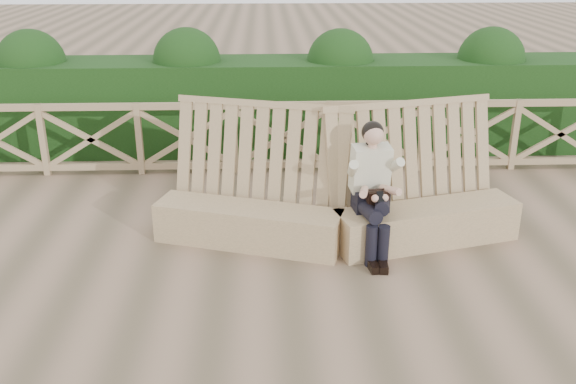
{
  "coord_description": "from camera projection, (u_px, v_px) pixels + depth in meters",
  "views": [
    {
      "loc": [
        -0.25,
        -5.81,
        3.39
      ],
      "look_at": [
        -0.02,
        0.4,
        0.9
      ],
      "focal_mm": 40.0,
      "sensor_mm": 36.0,
      "label": 1
    }
  ],
  "objects": [
    {
      "name": "hedge",
      "position": [
        279.0,
        105.0,
        10.74
      ],
      "size": [
        12.0,
        1.2,
        1.5
      ],
      "primitive_type": "cube",
      "color": "black",
      "rests_on": "ground"
    },
    {
      "name": "woman",
      "position": [
        373.0,
        185.0,
        7.16
      ],
      "size": [
        0.47,
        0.94,
        1.51
      ],
      "rotation": [
        0.0,
        0.0,
        0.13
      ],
      "color": "black",
      "rests_on": "ground"
    },
    {
      "name": "ground",
      "position": [
        291.0,
        287.0,
        6.66
      ],
      "size": [
        60.0,
        60.0,
        0.0
      ],
      "primitive_type": "plane",
      "color": "brown",
      "rests_on": "ground"
    },
    {
      "name": "bench",
      "position": [
        337.0,
        209.0,
        7.53
      ],
      "size": [
        4.33,
        1.39,
        1.6
      ],
      "rotation": [
        0.0,
        0.0,
        -0.0
      ],
      "color": "#866E4D",
      "rests_on": "ground"
    },
    {
      "name": "guardrail",
      "position": [
        282.0,
        137.0,
        9.7
      ],
      "size": [
        10.1,
        0.09,
        1.1
      ],
      "color": "#88714F",
      "rests_on": "ground"
    }
  ]
}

